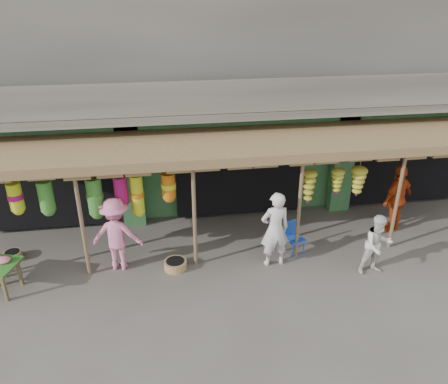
{
  "coord_description": "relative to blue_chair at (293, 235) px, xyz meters",
  "views": [
    {
      "loc": [
        -2.18,
        -9.0,
        6.14
      ],
      "look_at": [
        -0.62,
        1.0,
        1.31
      ],
      "focal_mm": 35.0,
      "sensor_mm": 36.0,
      "label": 1
    }
  ],
  "objects": [
    {
      "name": "person_front",
      "position": [
        -0.62,
        -0.47,
        0.49
      ],
      "size": [
        0.73,
        0.51,
        1.91
      ],
      "primitive_type": "imported",
      "rotation": [
        0.0,
        0.0,
        3.23
      ],
      "color": "silver",
      "rests_on": "ground"
    },
    {
      "name": "person_vendor",
      "position": [
        3.03,
        0.59,
        0.5
      ],
      "size": [
        1.22,
        0.93,
        1.93
      ],
      "primitive_type": "imported",
      "rotation": [
        0.0,
        0.0,
        3.62
      ],
      "color": "#C24012",
      "rests_on": "ground"
    },
    {
      "name": "awning",
      "position": [
        -1.15,
        0.79,
        2.11
      ],
      "size": [
        14.0,
        2.7,
        2.79
      ],
      "color": "brown",
      "rests_on": "ground"
    },
    {
      "name": "basket_mid",
      "position": [
        -2.97,
        -0.31,
        -0.36
      ],
      "size": [
        0.72,
        0.72,
        0.21
      ],
      "primitive_type": "cylinder",
      "rotation": [
        0.0,
        0.0,
        -0.43
      ],
      "color": "olive",
      "rests_on": "ground"
    },
    {
      "name": "basket_right",
      "position": [
        -6.92,
        0.72,
        -0.36
      ],
      "size": [
        0.53,
        0.53,
        0.2
      ],
      "primitive_type": "cylinder",
      "rotation": [
        0.0,
        0.0,
        -0.28
      ],
      "color": "#9D7049",
      "rests_on": "ground"
    },
    {
      "name": "person_shopper",
      "position": [
        -4.28,
        -0.05,
        0.45
      ],
      "size": [
        1.29,
        0.89,
        1.82
      ],
      "primitive_type": "imported",
      "rotation": [
        0.0,
        0.0,
        2.95
      ],
      "color": "pink",
      "rests_on": "ground"
    },
    {
      "name": "ground",
      "position": [
        -0.97,
        -0.01,
        -0.46
      ],
      "size": [
        80.0,
        80.0,
        0.0
      ],
      "primitive_type": "plane",
      "color": "#514C47",
      "rests_on": "ground"
    },
    {
      "name": "building",
      "position": [
        -0.97,
        4.86,
        2.91
      ],
      "size": [
        16.4,
        6.8,
        7.0
      ],
      "color": "gray",
      "rests_on": "ground"
    },
    {
      "name": "blue_chair",
      "position": [
        0.0,
        0.0,
        0.0
      ],
      "size": [
        0.5,
        0.51,
        0.83
      ],
      "rotation": [
        0.0,
        0.0,
        0.34
      ],
      "color": "#1C48B7",
      "rests_on": "ground"
    },
    {
      "name": "person_right",
      "position": [
        1.62,
        -1.17,
        0.29
      ],
      "size": [
        0.77,
        0.63,
        1.5
      ],
      "primitive_type": "imported",
      "rotation": [
        0.0,
        0.0,
        0.09
      ],
      "color": "silver",
      "rests_on": "ground"
    }
  ]
}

